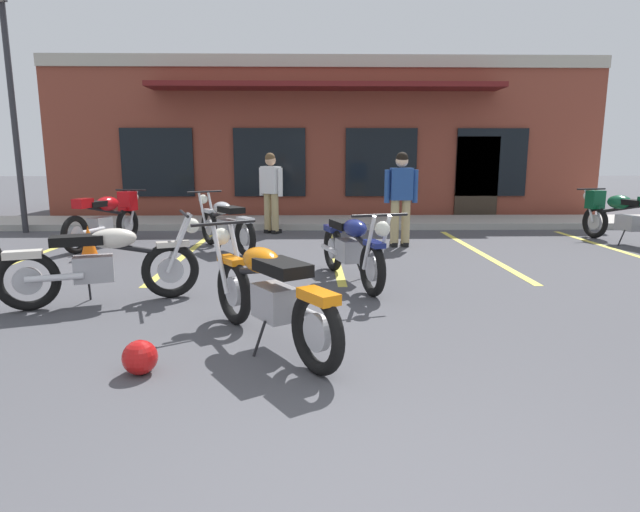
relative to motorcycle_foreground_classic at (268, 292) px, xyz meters
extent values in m
plane|color=#47474C|center=(0.76, 0.76, -0.46)|extent=(80.00, 80.00, 0.00)
cube|color=#A8A59E|center=(0.76, 8.01, -0.39)|extent=(22.00, 1.80, 0.14)
cube|color=brown|center=(0.76, 11.93, 1.57)|extent=(14.12, 5.45, 4.06)
cube|color=#B2AD9E|center=(0.76, 9.17, 3.45)|extent=(14.12, 0.06, 0.30)
cube|color=black|center=(-3.48, 9.16, 0.99)|extent=(1.81, 0.06, 1.70)
cube|color=black|center=(-0.65, 9.16, 0.99)|extent=(1.81, 0.06, 1.70)
cube|color=black|center=(2.17, 9.16, 0.99)|extent=(1.81, 0.06, 1.70)
cube|color=black|center=(4.99, 9.16, 0.99)|extent=(1.81, 0.06, 1.70)
cube|color=#33281E|center=(4.64, 9.16, 0.59)|extent=(1.10, 0.06, 2.10)
cube|color=maroon|center=(0.76, 8.75, 2.80)|extent=(8.47, 0.90, 0.12)
cube|color=#DBCC4C|center=(-4.16, 4.41, -0.46)|extent=(0.12, 4.80, 0.01)
cube|color=#DBCC4C|center=(-1.70, 4.41, -0.46)|extent=(0.12, 4.80, 0.01)
cube|color=#DBCC4C|center=(0.76, 4.41, -0.46)|extent=(0.12, 4.80, 0.01)
cube|color=#DBCC4C|center=(3.22, 4.41, -0.46)|extent=(0.12, 4.80, 0.01)
cube|color=#DBCC4C|center=(5.68, 4.41, -0.46)|extent=(0.12, 4.80, 0.01)
torus|color=black|center=(0.40, -0.63, -0.14)|extent=(0.43, 0.59, 0.64)
cylinder|color=#B7B7BC|center=(0.40, -0.63, -0.14)|extent=(0.21, 0.27, 0.29)
torus|color=black|center=(-0.38, 0.59, -0.14)|extent=(0.43, 0.59, 0.64)
cylinder|color=#B7B7BC|center=(-0.38, 0.59, -0.14)|extent=(0.21, 0.27, 0.29)
cylinder|color=silver|center=(-0.51, 0.62, 0.18)|extent=(0.21, 0.30, 0.66)
cylinder|color=silver|center=(-0.36, 0.72, 0.18)|extent=(0.21, 0.30, 0.66)
cylinder|color=black|center=(-0.48, 0.74, 0.50)|extent=(0.57, 0.38, 0.03)
sphere|color=silver|center=(-0.52, 0.80, 0.36)|extent=(0.23, 0.23, 0.17)
cube|color=orange|center=(-0.40, 0.62, 0.16)|extent=(0.31, 0.38, 0.06)
cube|color=#9E9EA3|center=(0.05, -0.09, -0.06)|extent=(0.42, 0.47, 0.28)
cylinder|color=silver|center=(0.37, -0.32, -0.10)|extent=(0.36, 0.50, 0.07)
cylinder|color=black|center=(-0.05, 0.08, 0.18)|extent=(0.56, 0.82, 0.26)
ellipsoid|color=orange|center=(-0.06, 0.10, 0.26)|extent=(0.48, 0.54, 0.22)
cube|color=black|center=(0.13, -0.21, 0.26)|extent=(0.52, 0.59, 0.10)
cube|color=orange|center=(0.41, -0.64, 0.14)|extent=(0.33, 0.39, 0.08)
cylinder|color=black|center=(-0.06, -0.24, -0.32)|extent=(0.13, 0.09, 0.29)
torus|color=black|center=(0.68, 2.96, -0.14)|extent=(0.27, 0.64, 0.64)
cylinder|color=#B7B7BC|center=(0.68, 2.96, -0.14)|extent=(0.14, 0.29, 0.29)
torus|color=black|center=(1.07, 1.58, -0.14)|extent=(0.27, 0.64, 0.64)
cylinder|color=#B7B7BC|center=(1.07, 1.58, -0.14)|extent=(0.14, 0.29, 0.29)
cylinder|color=silver|center=(1.19, 1.51, 0.18)|extent=(0.13, 0.32, 0.66)
cylinder|color=silver|center=(1.01, 1.46, 0.18)|extent=(0.13, 0.32, 0.66)
cylinder|color=black|center=(1.12, 1.40, 0.50)|extent=(0.64, 0.21, 0.03)
sphere|color=silver|center=(1.14, 1.33, 0.36)|extent=(0.21, 0.21, 0.17)
cube|color=navy|center=(1.08, 1.54, 0.16)|extent=(0.23, 0.38, 0.06)
cube|color=#9E9EA3|center=(0.85, 2.35, -0.06)|extent=(0.34, 0.45, 0.28)
cylinder|color=silver|center=(0.62, 2.67, -0.10)|extent=(0.22, 0.55, 0.07)
cylinder|color=black|center=(0.91, 2.16, 0.18)|extent=(0.31, 0.92, 0.26)
ellipsoid|color=navy|center=(0.91, 2.14, 0.26)|extent=(0.38, 0.53, 0.22)
cube|color=black|center=(0.81, 2.48, 0.26)|extent=(0.41, 0.58, 0.10)
cube|color=navy|center=(0.67, 2.98, 0.14)|extent=(0.25, 0.39, 0.08)
cylinder|color=black|center=(1.01, 2.46, -0.32)|extent=(0.14, 0.06, 0.29)
torus|color=black|center=(-2.59, 1.07, -0.14)|extent=(0.64, 0.31, 0.64)
cylinder|color=#B7B7BC|center=(-2.59, 1.07, -0.14)|extent=(0.29, 0.15, 0.29)
torus|color=black|center=(-1.23, 1.56, -0.14)|extent=(0.64, 0.31, 0.64)
cylinder|color=#B7B7BC|center=(-1.23, 1.56, -0.14)|extent=(0.29, 0.15, 0.29)
cylinder|color=silver|center=(-1.17, 1.67, 0.18)|extent=(0.32, 0.15, 0.66)
cylinder|color=silver|center=(-1.11, 1.51, 0.18)|extent=(0.32, 0.15, 0.66)
cylinder|color=black|center=(-1.07, 1.62, 0.50)|extent=(0.25, 0.63, 0.03)
sphere|color=silver|center=(-0.99, 1.64, 0.36)|extent=(0.22, 0.22, 0.17)
cube|color=beige|center=(-1.20, 1.57, 0.16)|extent=(0.39, 0.25, 0.06)
cube|color=#9E9EA3|center=(-1.99, 1.28, -0.06)|extent=(0.46, 0.36, 0.28)
cylinder|color=silver|center=(-2.29, 1.03, -0.10)|extent=(0.54, 0.25, 0.07)
cylinder|color=black|center=(-1.80, 1.35, 0.18)|extent=(0.91, 0.38, 0.26)
ellipsoid|color=beige|center=(-1.78, 1.36, 0.26)|extent=(0.54, 0.41, 0.22)
cube|color=black|center=(-2.12, 1.24, 0.26)|extent=(0.58, 0.44, 0.10)
cube|color=beige|center=(-2.61, 1.06, 0.14)|extent=(0.39, 0.27, 0.08)
cylinder|color=black|center=(-2.11, 1.43, -0.32)|extent=(0.07, 0.13, 0.29)
torus|color=black|center=(6.01, 5.90, -0.14)|extent=(0.24, 0.65, 0.64)
cylinder|color=#B7B7BC|center=(6.01, 5.90, -0.14)|extent=(0.12, 0.29, 0.29)
cylinder|color=silver|center=(5.90, 5.98, 0.18)|extent=(0.12, 0.33, 0.66)
cylinder|color=silver|center=(6.07, 6.02, 0.18)|extent=(0.12, 0.33, 0.66)
cylinder|color=black|center=(5.97, 6.08, 0.50)|extent=(0.65, 0.18, 0.03)
sphere|color=silver|center=(5.95, 6.16, 0.36)|extent=(0.20, 0.20, 0.17)
cube|color=#0F4C2D|center=(6.00, 5.94, 0.16)|extent=(0.22, 0.38, 0.06)
cube|color=#9E9EA3|center=(6.19, 5.13, -0.06)|extent=(0.33, 0.44, 0.28)
cylinder|color=black|center=(6.15, 5.32, 0.18)|extent=(0.27, 0.93, 0.26)
ellipsoid|color=#0F4C2D|center=(6.14, 5.36, 0.30)|extent=(0.41, 0.57, 0.26)
cube|color=#0F4C2D|center=(6.00, 5.95, 0.30)|extent=(0.33, 0.30, 0.36)
cube|color=black|center=(6.22, 5.03, 0.32)|extent=(0.33, 0.44, 0.10)
cylinder|color=black|center=(6.03, 5.02, -0.32)|extent=(0.14, 0.05, 0.29)
torus|color=black|center=(-0.69, 4.06, -0.14)|extent=(0.44, 0.59, 0.64)
cylinder|color=#B7B7BC|center=(-0.69, 4.06, -0.14)|extent=(0.21, 0.27, 0.29)
torus|color=black|center=(-1.48, 5.26, -0.14)|extent=(0.44, 0.59, 0.64)
cylinder|color=#B7B7BC|center=(-1.48, 5.26, -0.14)|extent=(0.21, 0.27, 0.29)
cylinder|color=silver|center=(-1.61, 5.29, 0.18)|extent=(0.22, 0.30, 0.66)
cylinder|color=silver|center=(-1.46, 5.39, 0.18)|extent=(0.22, 0.30, 0.66)
cylinder|color=black|center=(-1.58, 5.41, 0.50)|extent=(0.57, 0.39, 0.03)
sphere|color=silver|center=(-1.62, 5.48, 0.36)|extent=(0.24, 0.24, 0.17)
cube|color=silver|center=(-1.50, 5.29, 0.16)|extent=(0.31, 0.38, 0.06)
cube|color=#9E9EA3|center=(-1.04, 4.59, -0.06)|extent=(0.42, 0.47, 0.28)
cylinder|color=silver|center=(-0.72, 4.36, -0.10)|extent=(0.36, 0.50, 0.07)
cylinder|color=black|center=(-1.15, 4.76, 0.18)|extent=(0.57, 0.82, 0.26)
ellipsoid|color=silver|center=(-1.16, 4.77, 0.26)|extent=(0.48, 0.54, 0.22)
cube|color=black|center=(-0.96, 4.47, 0.26)|extent=(0.52, 0.59, 0.10)
cube|color=silver|center=(-0.68, 4.04, 0.14)|extent=(0.33, 0.39, 0.08)
cylinder|color=black|center=(-1.15, 4.43, -0.32)|extent=(0.13, 0.09, 0.29)
torus|color=black|center=(-3.53, 4.37, -0.14)|extent=(0.27, 0.64, 0.64)
cylinder|color=#B7B7BC|center=(-3.53, 4.37, -0.14)|extent=(0.14, 0.29, 0.29)
torus|color=black|center=(-3.15, 5.75, -0.14)|extent=(0.27, 0.64, 0.64)
cylinder|color=#B7B7BC|center=(-3.15, 5.75, -0.14)|extent=(0.14, 0.29, 0.29)
cylinder|color=silver|center=(-3.21, 5.88, 0.18)|extent=(0.13, 0.32, 0.66)
cylinder|color=silver|center=(-3.03, 5.83, 0.18)|extent=(0.13, 0.32, 0.66)
cylinder|color=black|center=(-3.10, 5.93, 0.50)|extent=(0.64, 0.21, 0.03)
sphere|color=silver|center=(-3.08, 6.01, 0.36)|extent=(0.21, 0.21, 0.17)
cube|color=#B70F14|center=(-3.14, 5.79, 0.16)|extent=(0.23, 0.38, 0.06)
cube|color=#9E9EA3|center=(-3.36, 4.98, -0.06)|extent=(0.34, 0.45, 0.28)
cylinder|color=silver|center=(-3.33, 4.59, -0.10)|extent=(0.22, 0.55, 0.07)
cylinder|color=black|center=(-3.31, 5.18, 0.18)|extent=(0.31, 0.92, 0.26)
ellipsoid|color=#B70F14|center=(-3.30, 5.22, 0.30)|extent=(0.43, 0.58, 0.26)
cube|color=#B70F14|center=(-3.13, 5.80, 0.30)|extent=(0.33, 0.31, 0.36)
cube|color=black|center=(-3.39, 4.89, 0.32)|extent=(0.34, 0.45, 0.10)
cube|color=#B70F14|center=(-3.47, 4.60, 0.36)|extent=(0.28, 0.36, 0.16)
cylinder|color=black|center=(-3.55, 4.97, -0.32)|extent=(0.14, 0.06, 0.29)
cube|color=black|center=(1.87, 4.99, -0.42)|extent=(0.11, 0.25, 0.08)
cube|color=black|center=(2.07, 5.00, -0.42)|extent=(0.11, 0.25, 0.08)
cylinder|color=tan|center=(1.87, 4.95, 0.00)|extent=(0.16, 0.16, 0.80)
cylinder|color=tan|center=(2.07, 4.96, 0.00)|extent=(0.16, 0.16, 0.80)
cube|color=#23478C|center=(1.97, 4.96, 0.66)|extent=(0.39, 0.24, 0.56)
cylinder|color=#23478C|center=(1.72, 4.94, 0.62)|extent=(0.11, 0.11, 0.58)
cylinder|color=#23478C|center=(2.22, 4.97, 0.62)|extent=(0.11, 0.11, 0.58)
sphere|color=beige|center=(1.97, 4.96, 1.06)|extent=(0.23, 0.23, 0.22)
sphere|color=black|center=(1.97, 4.95, 1.11)|extent=(0.22, 0.22, 0.21)
cube|color=black|center=(-0.51, 6.77, -0.42)|extent=(0.22, 0.25, 0.08)
cube|color=black|center=(-0.35, 6.65, -0.42)|extent=(0.22, 0.25, 0.08)
cylinder|color=tan|center=(-0.53, 6.74, 0.00)|extent=(0.21, 0.21, 0.80)
cylinder|color=tan|center=(-0.37, 6.62, 0.00)|extent=(0.21, 0.21, 0.80)
cube|color=silver|center=(-0.45, 6.68, 0.66)|extent=(0.44, 0.40, 0.56)
cylinder|color=silver|center=(-0.66, 6.83, 0.62)|extent=(0.14, 0.14, 0.58)
cylinder|color=silver|center=(-0.25, 6.53, 0.62)|extent=(0.14, 0.14, 0.58)
sphere|color=tan|center=(-0.45, 6.68, 1.06)|extent=(0.31, 0.31, 0.22)
sphere|color=brown|center=(-0.46, 6.67, 1.11)|extent=(0.29, 0.29, 0.21)
sphere|color=#B71414|center=(-0.91, -0.61, -0.33)|extent=(0.26, 0.26, 0.26)
cube|color=black|center=(-0.91, -0.51, -0.34)|extent=(0.18, 0.03, 0.09)
cube|color=orange|center=(-3.14, 3.93, -0.45)|extent=(0.34, 0.34, 0.03)
cone|color=orange|center=(-3.14, 3.93, -0.18)|extent=(0.26, 0.26, 0.50)
cylinder|color=white|center=(-3.14, 3.93, -0.14)|extent=(0.19, 0.19, 0.06)
cylinder|color=#2D2D33|center=(-5.71, 6.91, 1.91)|extent=(0.12, 0.12, 4.74)
camera|label=1|loc=(0.35, -4.30, 1.13)|focal=29.40mm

